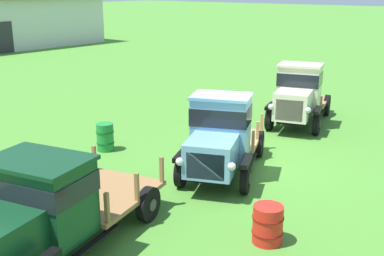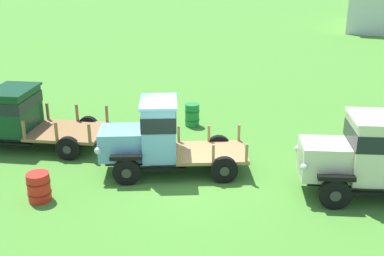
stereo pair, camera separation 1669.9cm
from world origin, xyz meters
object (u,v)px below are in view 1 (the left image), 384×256
Objects in this scene: vintage_truck_midrow_center at (298,95)px; oil_drum_near_fence at (268,224)px; vintage_truck_foreground_near at (32,213)px; vintage_truck_second_in_line at (220,137)px; oil_drum_beside_row at (105,137)px.

vintage_truck_midrow_center is 8.85m from oil_drum_near_fence.
vintage_truck_midrow_center is at bearing 23.38° from oil_drum_near_fence.
vintage_truck_second_in_line is at bearing -1.35° from vintage_truck_foreground_near.
vintage_truck_second_in_line is 4.23m from oil_drum_beside_row.
vintage_truck_foreground_near is at bearing 178.65° from vintage_truck_second_in_line.
vintage_truck_second_in_line is at bearing -173.20° from vintage_truck_midrow_center.
vintage_truck_midrow_center is at bearing 6.80° from vintage_truck_second_in_line.
vintage_truck_second_in_line reaches higher than oil_drum_beside_row.
vintage_truck_foreground_near is 1.22× the size of vintage_truck_second_in_line.
vintage_truck_midrow_center reaches higher than vintage_truck_second_in_line.
oil_drum_near_fence is at bearing -128.24° from vintage_truck_second_in_line.
vintage_truck_second_in_line is at bearing -83.97° from oil_drum_beside_row.
oil_drum_beside_row reaches higher than oil_drum_near_fence.
oil_drum_beside_row is at bearing 75.73° from oil_drum_near_fence.
vintage_truck_foreground_near is 1.21× the size of vintage_truck_midrow_center.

